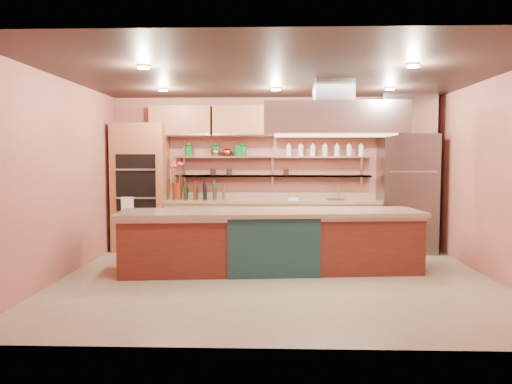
{
  "coord_description": "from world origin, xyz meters",
  "views": [
    {
      "loc": [
        -0.06,
        -6.82,
        1.7
      ],
      "look_at": [
        -0.31,
        1.0,
        1.15
      ],
      "focal_mm": 35.0,
      "sensor_mm": 36.0,
      "label": 1
    }
  ],
  "objects_px": {
    "green_canister": "(238,151)",
    "kitchen_scale": "(293,197)",
    "island": "(271,241)",
    "copper_kettle": "(227,152)",
    "refrigerator": "(407,193)",
    "flower_vase": "(177,191)"
  },
  "relations": [
    {
      "from": "kitchen_scale",
      "to": "island",
      "type": "bearing_deg",
      "value": -124.02
    },
    {
      "from": "refrigerator",
      "to": "island",
      "type": "relative_size",
      "value": 0.48
    },
    {
      "from": "island",
      "to": "flower_vase",
      "type": "distance_m",
      "value": 2.44
    },
    {
      "from": "island",
      "to": "green_canister",
      "type": "xyz_separation_m",
      "value": [
        -0.61,
        1.84,
        1.36
      ]
    },
    {
      "from": "refrigerator",
      "to": "flower_vase",
      "type": "height_order",
      "value": "refrigerator"
    },
    {
      "from": "kitchen_scale",
      "to": "green_canister",
      "type": "distance_m",
      "value": 1.32
    },
    {
      "from": "flower_vase",
      "to": "island",
      "type": "bearing_deg",
      "value": -43.48
    },
    {
      "from": "copper_kettle",
      "to": "green_canister",
      "type": "bearing_deg",
      "value": 0.0
    },
    {
      "from": "island",
      "to": "flower_vase",
      "type": "height_order",
      "value": "flower_vase"
    },
    {
      "from": "island",
      "to": "green_canister",
      "type": "relative_size",
      "value": 22.47
    },
    {
      "from": "kitchen_scale",
      "to": "copper_kettle",
      "type": "relative_size",
      "value": 0.96
    },
    {
      "from": "flower_vase",
      "to": "copper_kettle",
      "type": "relative_size",
      "value": 1.64
    },
    {
      "from": "flower_vase",
      "to": "kitchen_scale",
      "type": "distance_m",
      "value": 2.11
    },
    {
      "from": "refrigerator",
      "to": "flower_vase",
      "type": "bearing_deg",
      "value": 179.86
    },
    {
      "from": "island",
      "to": "copper_kettle",
      "type": "relative_size",
      "value": 23.84
    },
    {
      "from": "refrigerator",
      "to": "copper_kettle",
      "type": "height_order",
      "value": "refrigerator"
    },
    {
      "from": "kitchen_scale",
      "to": "green_canister",
      "type": "height_order",
      "value": "green_canister"
    },
    {
      "from": "refrigerator",
      "to": "flower_vase",
      "type": "distance_m",
      "value": 4.13
    },
    {
      "from": "green_canister",
      "to": "kitchen_scale",
      "type": "bearing_deg",
      "value": -12.34
    },
    {
      "from": "refrigerator",
      "to": "green_canister",
      "type": "distance_m",
      "value": 3.13
    },
    {
      "from": "island",
      "to": "kitchen_scale",
      "type": "distance_m",
      "value": 1.75
    },
    {
      "from": "flower_vase",
      "to": "kitchen_scale",
      "type": "height_order",
      "value": "flower_vase"
    }
  ]
}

